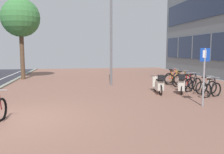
{
  "coord_description": "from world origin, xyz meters",
  "views": [
    {
      "loc": [
        1.65,
        -7.52,
        2.15
      ],
      "look_at": [
        3.35,
        2.63,
        0.96
      ],
      "focal_mm": 37.65,
      "sensor_mm": 36.0,
      "label": 1
    }
  ],
  "objects": [
    {
      "name": "bicycle_rack_01",
      "position": [
        8.09,
        2.92,
        0.33
      ],
      "size": [
        1.28,
        0.48,
        0.93
      ],
      "color": "black",
      "rests_on": "ground"
    },
    {
      "name": "parking_sign",
      "position": [
        6.54,
        0.61,
        1.38
      ],
      "size": [
        0.4,
        0.07,
        2.21
      ],
      "color": "gray",
      "rests_on": "ground"
    },
    {
      "name": "bicycle_rack_05",
      "position": [
        7.81,
        6.0,
        0.34
      ],
      "size": [
        1.34,
        0.48,
        0.98
      ],
      "color": "black",
      "rests_on": "ground"
    },
    {
      "name": "bicycle_rack_00",
      "position": [
        7.88,
        2.16,
        0.33
      ],
      "size": [
        1.27,
        0.55,
        0.94
      ],
      "color": "black",
      "rests_on": "ground"
    },
    {
      "name": "bicycle_rack_06",
      "position": [
        8.05,
        6.76,
        0.35
      ],
      "size": [
        1.34,
        0.52,
        0.99
      ],
      "color": "black",
      "rests_on": "ground"
    },
    {
      "name": "ground",
      "position": [
        1.43,
        0.0,
        -0.02
      ],
      "size": [
        21.0,
        40.0,
        0.13
      ],
      "color": "black"
    },
    {
      "name": "lamp_post",
      "position": [
        3.94,
        6.49,
        3.33
      ],
      "size": [
        0.2,
        0.52,
        6.01
      ],
      "color": "slate",
      "rests_on": "ground"
    },
    {
      "name": "bicycle_rack_04",
      "position": [
        7.94,
        5.23,
        0.35
      ],
      "size": [
        1.35,
        0.48,
        1.0
      ],
      "color": "black",
      "rests_on": "ground"
    },
    {
      "name": "street_tree",
      "position": [
        -1.98,
        10.52,
        4.41
      ],
      "size": [
        2.73,
        2.73,
        5.82
      ],
      "color": "brown",
      "rests_on": "ground"
    },
    {
      "name": "scooter_mid",
      "position": [
        5.79,
        3.33,
        0.45
      ],
      "size": [
        0.58,
        1.79,
        1.0
      ],
      "color": "black",
      "rests_on": "ground"
    },
    {
      "name": "scooter_near",
      "position": [
        6.9,
        3.18,
        0.45
      ],
      "size": [
        0.97,
        1.63,
        1.02
      ],
      "color": "black",
      "rests_on": "ground"
    },
    {
      "name": "bicycle_rack_03",
      "position": [
        7.93,
        4.46,
        0.33
      ],
      "size": [
        1.21,
        0.56,
        0.93
      ],
      "color": "black",
      "rests_on": "ground"
    },
    {
      "name": "bicycle_rack_02",
      "position": [
        7.8,
        3.69,
        0.35
      ],
      "size": [
        1.3,
        0.6,
        1.0
      ],
      "color": "black",
      "rests_on": "ground"
    }
  ]
}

